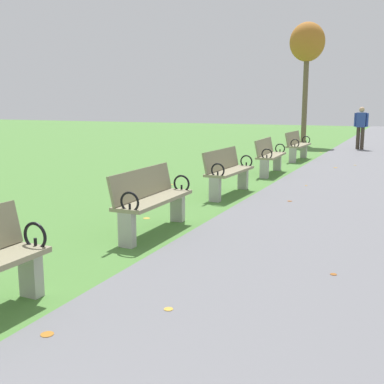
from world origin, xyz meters
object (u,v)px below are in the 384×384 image
object	(u,v)px
tree_2	(307,45)
park_bench_5	(269,155)
park_bench_3	(151,199)
park_bench_4	(228,171)
park_bench_6	(297,145)
pedestrian_walking	(361,126)

from	to	relation	value
tree_2	park_bench_5	bearing A→B (deg)	-83.96
park_bench_3	park_bench_4	distance (m)	3.11
tree_2	park_bench_3	bearing A→B (deg)	-86.40
park_bench_6	tree_2	size ratio (longest dim) A/B	0.32
park_bench_4	park_bench_6	world-z (taller)	same
park_bench_5	park_bench_4	bearing A→B (deg)	-90.00
park_bench_6	tree_2	xyz separation A→B (m)	(-0.96, 5.80, 3.70)
park_bench_3	pedestrian_walking	bearing A→B (deg)	83.89
park_bench_4	pedestrian_walking	xyz separation A→B (m)	(1.49, 10.84, 0.44)
park_bench_4	tree_2	xyz separation A→B (m)	(-0.96, 12.21, 3.70)
park_bench_3	tree_2	world-z (taller)	tree_2
park_bench_5	park_bench_3	bearing A→B (deg)	-90.00
park_bench_4	pedestrian_walking	world-z (taller)	pedestrian_walking
park_bench_4	park_bench_6	bearing A→B (deg)	90.00
park_bench_3	pedestrian_walking	distance (m)	14.05
park_bench_3	pedestrian_walking	xyz separation A→B (m)	(1.49, 13.96, 0.44)
park_bench_5	park_bench_6	xyz separation A→B (m)	(-0.00, 3.31, 0.00)
park_bench_4	pedestrian_walking	size ratio (longest dim) A/B	1.00
park_bench_4	pedestrian_walking	bearing A→B (deg)	82.16
park_bench_5	tree_2	distance (m)	9.87
park_bench_4	park_bench_5	size ratio (longest dim) A/B	1.00
park_bench_6	park_bench_5	bearing A→B (deg)	-90.00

